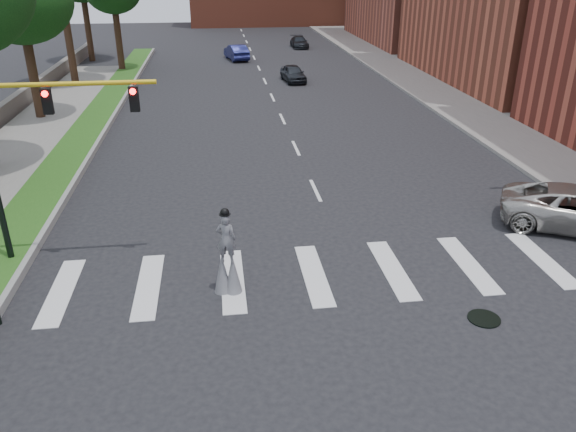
{
  "coord_description": "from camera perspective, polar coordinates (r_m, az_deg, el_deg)",
  "views": [
    {
      "loc": [
        -4.08,
        -14.16,
        9.13
      ],
      "look_at": [
        -2.0,
        1.86,
        1.7
      ],
      "focal_mm": 35.0,
      "sensor_mm": 36.0,
      "label": 1
    }
  ],
  "objects": [
    {
      "name": "stilt_performer",
      "position": [
        16.62,
        -6.2,
        -4.62
      ],
      "size": [
        0.83,
        0.59,
        2.74
      ],
      "rotation": [
        0.0,
        0.0,
        2.93
      ],
      "color": "black",
      "rests_on": "ground"
    },
    {
      "name": "car_far",
      "position": [
        65.82,
        1.16,
        17.25
      ],
      "size": [
        1.75,
        4.15,
        1.2
      ],
      "primitive_type": "imported",
      "rotation": [
        0.0,
        0.0,
        0.02
      ],
      "color": "black",
      "rests_on": "ground"
    },
    {
      "name": "traffic_signal",
      "position": [
        18.75,
        -24.99,
        6.99
      ],
      "size": [
        5.3,
        0.23,
        6.2
      ],
      "color": "black",
      "rests_on": "ground"
    },
    {
      "name": "ground_plane",
      "position": [
        17.33,
        7.43,
        -7.31
      ],
      "size": [
        160.0,
        160.0,
        0.0
      ],
      "primitive_type": "plane",
      "color": "black",
      "rests_on": "ground"
    },
    {
      "name": "sidewalk_right",
      "position": [
        43.47,
        15.54,
        11.82
      ],
      "size": [
        5.0,
        90.0,
        0.18
      ],
      "primitive_type": "cube",
      "color": "slate",
      "rests_on": "ground"
    },
    {
      "name": "stone_wall",
      "position": [
        39.35,
        -26.75,
        9.5
      ],
      "size": [
        0.5,
        56.0,
        1.1
      ],
      "primitive_type": "cube",
      "color": "#5C564F",
      "rests_on": "ground"
    },
    {
      "name": "manhole",
      "position": [
        16.76,
        19.29,
        -9.81
      ],
      "size": [
        0.9,
        0.9,
        0.04
      ],
      "primitive_type": "cylinder",
      "color": "black",
      "rests_on": "ground"
    },
    {
      "name": "car_near",
      "position": [
        46.88,
        0.53,
        14.28
      ],
      "size": [
        1.95,
        3.99,
        1.31
      ],
      "primitive_type": "imported",
      "rotation": [
        0.0,
        0.0,
        0.11
      ],
      "color": "black",
      "rests_on": "ground"
    },
    {
      "name": "car_mid",
      "position": [
        57.72,
        -5.26,
        16.24
      ],
      "size": [
        2.46,
        4.7,
        1.47
      ],
      "primitive_type": "imported",
      "rotation": [
        0.0,
        0.0,
        3.35
      ],
      "color": "navy",
      "rests_on": "ground"
    },
    {
      "name": "median_curb",
      "position": [
        35.89,
        -17.6,
        9.05
      ],
      "size": [
        0.2,
        60.0,
        0.28
      ],
      "primitive_type": "cube",
      "color": "gray",
      "rests_on": "ground"
    },
    {
      "name": "grass_median",
      "position": [
        36.1,
        -19.25,
        8.89
      ],
      "size": [
        2.0,
        60.0,
        0.25
      ],
      "primitive_type": "cube",
      "color": "#204D16",
      "rests_on": "ground"
    }
  ]
}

